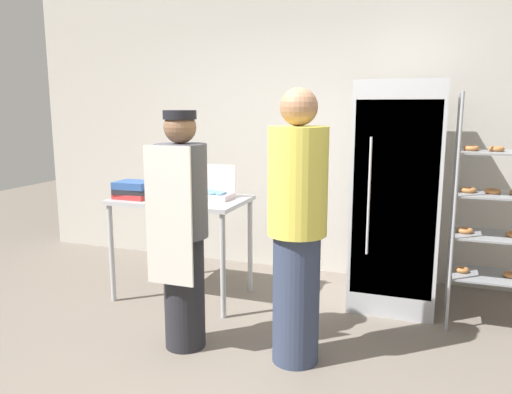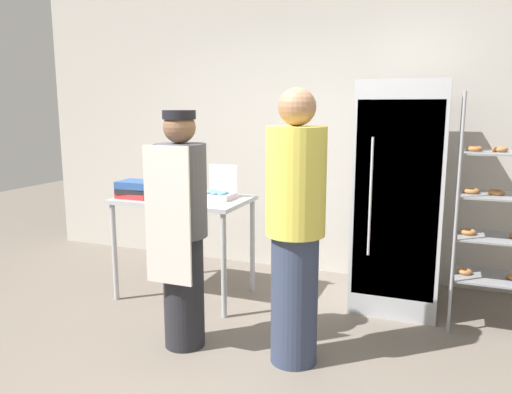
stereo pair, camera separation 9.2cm
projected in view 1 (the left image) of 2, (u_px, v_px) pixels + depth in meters
name	position (u px, v px, depth m)	size (l,w,h in m)	color
ground_plane	(224.00, 379.00, 3.09)	(14.00, 14.00, 0.00)	#6B6056
back_wall	(314.00, 123.00, 4.95)	(6.40, 0.12, 3.01)	#B7B2A8
refrigerator	(398.00, 196.00, 4.15)	(0.68, 0.78, 1.87)	#ADAFB5
baking_rack	(491.00, 212.00, 3.72)	(0.55, 0.48, 1.77)	#93969B
prep_counter	(182.00, 210.00, 4.31)	(1.12, 0.69, 0.89)	#ADAFB5
donut_box	(216.00, 194.00, 4.23)	(0.27, 0.24, 0.28)	silver
blender_pitcher	(170.00, 180.00, 4.45)	(0.12, 0.12, 0.29)	black
binder_stack	(134.00, 190.00, 4.27)	(0.31, 0.26, 0.15)	#B72D2D
person_baker	(182.00, 228.00, 3.37)	(0.35, 0.37, 1.64)	#232328
person_customer	(297.00, 227.00, 3.16)	(0.38, 0.38, 1.78)	#333D56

